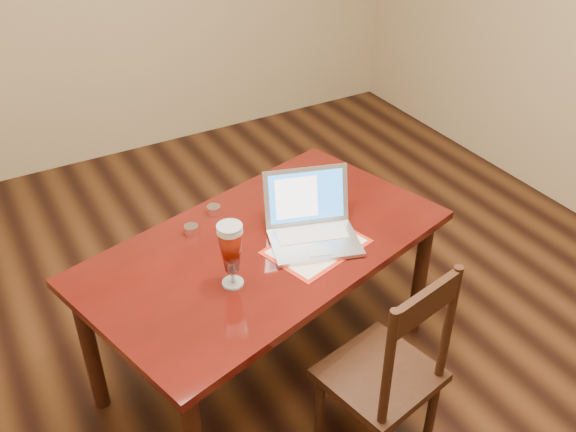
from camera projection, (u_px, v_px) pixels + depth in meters
ground at (293, 370)px, 3.02m from camera, size 5.00×5.00×0.00m
dining_table at (266, 258)px, 2.69m from camera, size 1.69×1.22×0.98m
dining_chair at (387, 374)px, 2.41m from camera, size 0.47×0.46×0.95m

